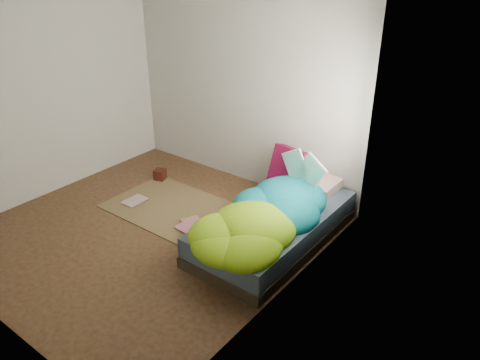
# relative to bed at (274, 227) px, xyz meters

# --- Properties ---
(ground) EXTENTS (3.50, 3.50, 0.00)m
(ground) POSITION_rel_bed_xyz_m (-1.22, -0.72, -0.17)
(ground) COLOR #3B2316
(ground) RESTS_ON ground
(room_walls) EXTENTS (3.54, 3.54, 2.62)m
(room_walls) POSITION_rel_bed_xyz_m (-1.21, -0.71, 1.46)
(room_walls) COLOR beige
(room_walls) RESTS_ON ground
(bed) EXTENTS (1.00, 2.00, 0.34)m
(bed) POSITION_rel_bed_xyz_m (0.00, 0.00, 0.00)
(bed) COLOR #33271B
(bed) RESTS_ON ground
(duvet) EXTENTS (0.96, 1.84, 0.34)m
(duvet) POSITION_rel_bed_xyz_m (0.00, -0.22, 0.34)
(duvet) COLOR #08647F
(duvet) RESTS_ON bed
(rug) EXTENTS (1.60, 1.10, 0.01)m
(rug) POSITION_rel_bed_xyz_m (-1.37, -0.17, -0.16)
(rug) COLOR brown
(rug) RESTS_ON ground
(pillow_floral) EXTENTS (0.57, 0.40, 0.12)m
(pillow_floral) POSITION_rel_bed_xyz_m (0.05, 0.81, 0.23)
(pillow_floral) COLOR beige
(pillow_floral) RESTS_ON bed
(pillow_magenta) EXTENTS (0.48, 0.22, 0.46)m
(pillow_magenta) POSITION_rel_bed_xyz_m (-0.25, 0.67, 0.40)
(pillow_magenta) COLOR #540526
(pillow_magenta) RESTS_ON bed
(open_book) EXTENTS (0.51, 0.19, 0.30)m
(open_book) POSITION_rel_bed_xyz_m (0.06, 0.45, 0.66)
(open_book) COLOR green
(open_book) RESTS_ON duvet
(wooden_box) EXTENTS (0.18, 0.18, 0.14)m
(wooden_box) POSITION_rel_bed_xyz_m (-2.08, 0.29, -0.09)
(wooden_box) COLOR #340F0C
(wooden_box) RESTS_ON rug
(floor_book_a) EXTENTS (0.22, 0.29, 0.02)m
(floor_book_a) POSITION_rel_bed_xyz_m (-1.97, -0.36, -0.15)
(floor_book_a) COLOR silver
(floor_book_a) RESTS_ON rug
(floor_book_b) EXTENTS (0.26, 0.34, 0.03)m
(floor_book_b) POSITION_rel_bed_xyz_m (-1.02, -0.36, -0.14)
(floor_book_b) COLOR #D17894
(floor_book_b) RESTS_ON rug
(floor_book_c) EXTENTS (0.37, 0.34, 0.02)m
(floor_book_c) POSITION_rel_bed_xyz_m (-0.96, -0.42, -0.14)
(floor_book_c) COLOR tan
(floor_book_c) RESTS_ON rug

